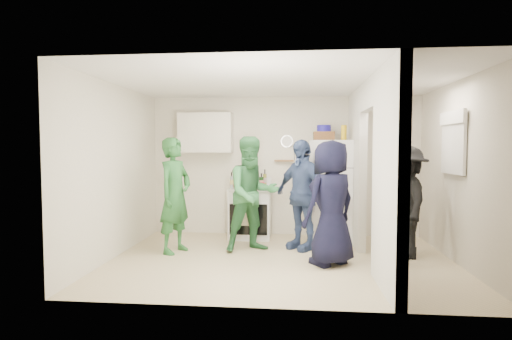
{
  "coord_description": "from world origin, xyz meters",
  "views": [
    {
      "loc": [
        0.16,
        -5.54,
        1.58
      ],
      "look_at": [
        -0.39,
        0.4,
        1.25
      ],
      "focal_mm": 28.0,
      "sensor_mm": 36.0,
      "label": 1
    }
  ],
  "objects_px": {
    "fridge": "(329,190)",
    "stove": "(250,213)",
    "person_denim": "(301,194)",
    "person_nook": "(406,202)",
    "blue_bowl": "(324,128)",
    "person_navy": "(331,203)",
    "yellow_cup_stack_top": "(344,133)",
    "person_green_center": "(253,194)",
    "wicker_basket": "(324,136)",
    "person_green_left": "(175,195)"
  },
  "relations": [
    {
      "from": "person_navy",
      "to": "stove",
      "type": "bearing_deg",
      "value": -89.56
    },
    {
      "from": "person_green_left",
      "to": "person_green_center",
      "type": "bearing_deg",
      "value": -59.18
    },
    {
      "from": "wicker_basket",
      "to": "person_navy",
      "type": "xyz_separation_m",
      "value": [
        -0.01,
        -1.53,
        -0.94
      ]
    },
    {
      "from": "person_denim",
      "to": "person_navy",
      "type": "xyz_separation_m",
      "value": [
        0.38,
        -0.81,
        -0.01
      ]
    },
    {
      "from": "stove",
      "to": "wicker_basket",
      "type": "distance_m",
      "value": 1.85
    },
    {
      "from": "wicker_basket",
      "to": "person_nook",
      "type": "relative_size",
      "value": 0.22
    },
    {
      "from": "blue_bowl",
      "to": "person_denim",
      "type": "height_order",
      "value": "blue_bowl"
    },
    {
      "from": "blue_bowl",
      "to": "person_denim",
      "type": "distance_m",
      "value": 1.34
    },
    {
      "from": "stove",
      "to": "wicker_basket",
      "type": "xyz_separation_m",
      "value": [
        1.27,
        0.02,
        1.35
      ]
    },
    {
      "from": "person_denim",
      "to": "person_navy",
      "type": "distance_m",
      "value": 0.89
    },
    {
      "from": "wicker_basket",
      "to": "person_green_left",
      "type": "relative_size",
      "value": 0.2
    },
    {
      "from": "blue_bowl",
      "to": "yellow_cup_stack_top",
      "type": "relative_size",
      "value": 0.96
    },
    {
      "from": "person_green_center",
      "to": "wicker_basket",
      "type": "bearing_deg",
      "value": 11.39
    },
    {
      "from": "person_green_center",
      "to": "person_denim",
      "type": "relative_size",
      "value": 1.03
    },
    {
      "from": "person_denim",
      "to": "stove",
      "type": "bearing_deg",
      "value": -175.03
    },
    {
      "from": "fridge",
      "to": "blue_bowl",
      "type": "xyz_separation_m",
      "value": [
        -0.1,
        0.05,
        1.06
      ]
    },
    {
      "from": "person_denim",
      "to": "person_nook",
      "type": "bearing_deg",
      "value": 30.62
    },
    {
      "from": "fridge",
      "to": "person_denim",
      "type": "height_order",
      "value": "person_denim"
    },
    {
      "from": "fridge",
      "to": "blue_bowl",
      "type": "bearing_deg",
      "value": 153.43
    },
    {
      "from": "fridge",
      "to": "person_denim",
      "type": "bearing_deg",
      "value": -126.41
    },
    {
      "from": "blue_bowl",
      "to": "person_navy",
      "type": "distance_m",
      "value": 1.86
    },
    {
      "from": "blue_bowl",
      "to": "person_nook",
      "type": "distance_m",
      "value": 1.89
    },
    {
      "from": "yellow_cup_stack_top",
      "to": "person_green_left",
      "type": "relative_size",
      "value": 0.14
    },
    {
      "from": "fridge",
      "to": "person_denim",
      "type": "distance_m",
      "value": 0.83
    },
    {
      "from": "person_nook",
      "to": "yellow_cup_stack_top",
      "type": "bearing_deg",
      "value": -136.53
    },
    {
      "from": "stove",
      "to": "person_green_center",
      "type": "distance_m",
      "value": 0.98
    },
    {
      "from": "wicker_basket",
      "to": "person_green_center",
      "type": "relative_size",
      "value": 0.2
    },
    {
      "from": "person_green_left",
      "to": "person_nook",
      "type": "bearing_deg",
      "value": -68.47
    },
    {
      "from": "person_green_center",
      "to": "person_denim",
      "type": "distance_m",
      "value": 0.76
    },
    {
      "from": "person_navy",
      "to": "person_nook",
      "type": "bearing_deg",
      "value": 163.03
    },
    {
      "from": "person_denim",
      "to": "person_nook",
      "type": "distance_m",
      "value": 1.54
    },
    {
      "from": "yellow_cup_stack_top",
      "to": "person_denim",
      "type": "relative_size",
      "value": 0.15
    },
    {
      "from": "fridge",
      "to": "stove",
      "type": "bearing_deg",
      "value": 178.74
    },
    {
      "from": "blue_bowl",
      "to": "yellow_cup_stack_top",
      "type": "bearing_deg",
      "value": -25.11
    },
    {
      "from": "blue_bowl",
      "to": "person_green_left",
      "type": "height_order",
      "value": "blue_bowl"
    },
    {
      "from": "stove",
      "to": "person_green_left",
      "type": "distance_m",
      "value": 1.54
    },
    {
      "from": "person_nook",
      "to": "person_denim",
      "type": "bearing_deg",
      "value": -100.04
    },
    {
      "from": "person_navy",
      "to": "person_nook",
      "type": "distance_m",
      "value": 1.21
    },
    {
      "from": "person_green_left",
      "to": "person_green_center",
      "type": "height_order",
      "value": "person_green_center"
    },
    {
      "from": "stove",
      "to": "yellow_cup_stack_top",
      "type": "distance_m",
      "value": 2.12
    },
    {
      "from": "wicker_basket",
      "to": "person_navy",
      "type": "relative_size",
      "value": 0.21
    },
    {
      "from": "person_green_center",
      "to": "person_navy",
      "type": "distance_m",
      "value": 1.29
    },
    {
      "from": "yellow_cup_stack_top",
      "to": "person_navy",
      "type": "xyz_separation_m",
      "value": [
        -0.33,
        -1.38,
        -0.99
      ]
    },
    {
      "from": "fridge",
      "to": "wicker_basket",
      "type": "height_order",
      "value": "wicker_basket"
    },
    {
      "from": "fridge",
      "to": "blue_bowl",
      "type": "distance_m",
      "value": 1.07
    },
    {
      "from": "stove",
      "to": "person_green_center",
      "type": "xyz_separation_m",
      "value": [
        0.13,
        -0.87,
        0.44
      ]
    },
    {
      "from": "wicker_basket",
      "to": "person_denim",
      "type": "height_order",
      "value": "wicker_basket"
    },
    {
      "from": "wicker_basket",
      "to": "person_navy",
      "type": "bearing_deg",
      "value": -90.47
    },
    {
      "from": "yellow_cup_stack_top",
      "to": "blue_bowl",
      "type": "bearing_deg",
      "value": 154.89
    },
    {
      "from": "person_navy",
      "to": "person_denim",
      "type": "bearing_deg",
      "value": -104.05
    }
  ]
}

